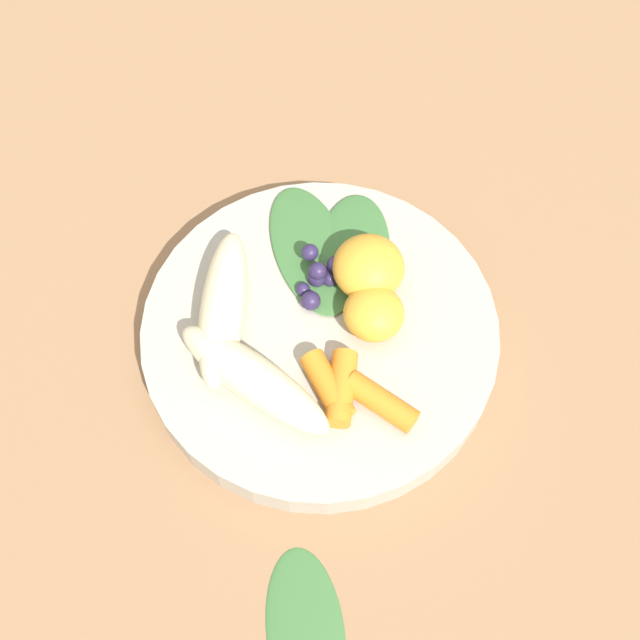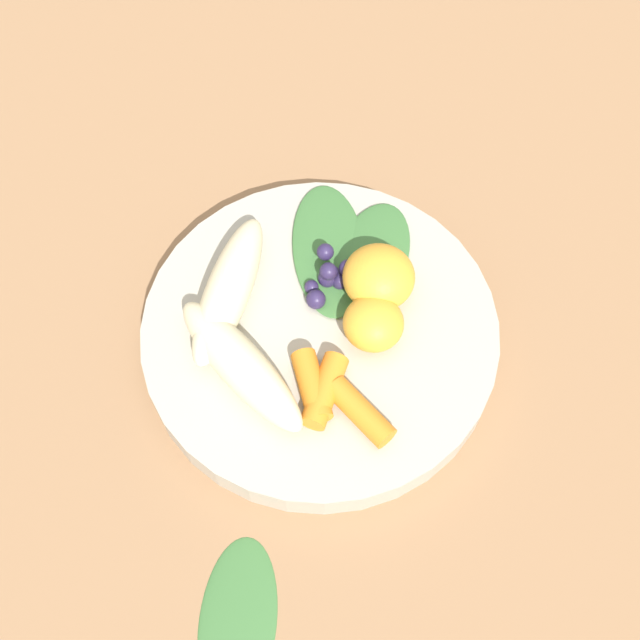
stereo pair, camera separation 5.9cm
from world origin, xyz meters
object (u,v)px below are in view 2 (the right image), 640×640
banana_peeled_right (229,290)px  kale_leaf_stray (238,621)px  banana_peeled_left (239,362)px  orange_segment_near (379,277)px  bowl (320,335)px

banana_peeled_right → kale_leaf_stray: banana_peeled_right is taller
banana_peeled_left → banana_peeled_right: (0.05, -0.03, 0.00)m
kale_leaf_stray → banana_peeled_left: bearing=-174.6°
orange_segment_near → banana_peeled_right: bearing=59.2°
orange_segment_near → kale_leaf_stray: bearing=122.3°
bowl → kale_leaf_stray: bearing=130.1°
bowl → banana_peeled_right: (0.06, 0.04, 0.03)m
banana_peeled_left → kale_leaf_stray: banana_peeled_left is taller
bowl → orange_segment_near: orange_segment_near is taller
banana_peeled_left → banana_peeled_right: size_ratio=1.00×
bowl → banana_peeled_right: bearing=36.9°
banana_peeled_right → kale_leaf_stray: bearing=19.3°
bowl → banana_peeled_right: 0.08m
bowl → orange_segment_near: 0.06m
bowl → banana_peeled_left: bearing=87.7°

